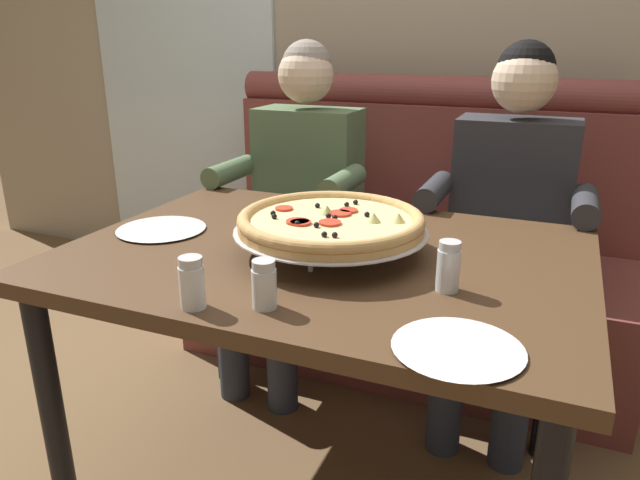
# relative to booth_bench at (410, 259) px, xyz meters

# --- Properties ---
(back_wall_with_window) EXTENTS (6.00, 0.12, 2.80)m
(back_wall_with_window) POSITION_rel_booth_bench_xyz_m (0.00, 0.57, 1.00)
(back_wall_with_window) COLOR tan
(back_wall_with_window) RESTS_ON ground_plane
(window_panel) EXTENTS (1.10, 0.02, 2.80)m
(window_panel) POSITION_rel_booth_bench_xyz_m (-1.42, 0.50, 1.00)
(window_panel) COLOR white
(window_panel) RESTS_ON ground_plane
(booth_bench) EXTENTS (1.74, 0.78, 1.13)m
(booth_bench) POSITION_rel_booth_bench_xyz_m (0.00, 0.00, 0.00)
(booth_bench) COLOR brown
(booth_bench) RESTS_ON ground_plane
(dining_table) EXTENTS (1.32, 0.95, 0.76)m
(dining_table) POSITION_rel_booth_bench_xyz_m (0.00, -0.95, 0.27)
(dining_table) COLOR #4C331E
(dining_table) RESTS_ON ground_plane
(diner_left) EXTENTS (0.54, 0.64, 1.27)m
(diner_left) POSITION_rel_booth_bench_xyz_m (-0.39, -0.27, 0.31)
(diner_left) COLOR #2D3342
(diner_left) RESTS_ON ground_plane
(diner_right) EXTENTS (0.54, 0.64, 1.27)m
(diner_right) POSITION_rel_booth_bench_xyz_m (0.39, -0.27, 0.31)
(diner_right) COLOR #2D3342
(diner_right) RESTS_ON ground_plane
(pizza) EXTENTS (0.49, 0.49, 0.12)m
(pizza) POSITION_rel_booth_bench_xyz_m (0.02, -0.96, 0.44)
(pizza) COLOR silver
(pizza) RESTS_ON dining_table
(shaker_pepper_flakes) EXTENTS (0.05, 0.05, 0.11)m
(shaker_pepper_flakes) POSITION_rel_booth_bench_xyz_m (0.34, -1.08, 0.41)
(shaker_pepper_flakes) COLOR white
(shaker_pepper_flakes) RESTS_ON dining_table
(shaker_parmesan) EXTENTS (0.05, 0.05, 0.10)m
(shaker_parmesan) POSITION_rel_booth_bench_xyz_m (0.02, -1.30, 0.40)
(shaker_parmesan) COLOR white
(shaker_parmesan) RESTS_ON dining_table
(shaker_oregano) EXTENTS (0.05, 0.05, 0.11)m
(shaker_oregano) POSITION_rel_booth_bench_xyz_m (-0.12, -1.36, 0.41)
(shaker_oregano) COLOR white
(shaker_oregano) RESTS_ON dining_table
(plate_near_left) EXTENTS (0.23, 0.23, 0.02)m
(plate_near_left) POSITION_rel_booth_bench_xyz_m (0.41, -1.33, 0.37)
(plate_near_left) COLOR white
(plate_near_left) RESTS_ON dining_table
(plate_near_right) EXTENTS (0.25, 0.25, 0.02)m
(plate_near_right) POSITION_rel_booth_bench_xyz_m (-0.49, -0.97, 0.37)
(plate_near_right) COLOR white
(plate_near_right) RESTS_ON dining_table
(patio_chair) EXTENTS (0.40, 0.40, 0.86)m
(patio_chair) POSITION_rel_booth_bench_xyz_m (-1.47, 1.00, 0.13)
(patio_chair) COLOR black
(patio_chair) RESTS_ON ground_plane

